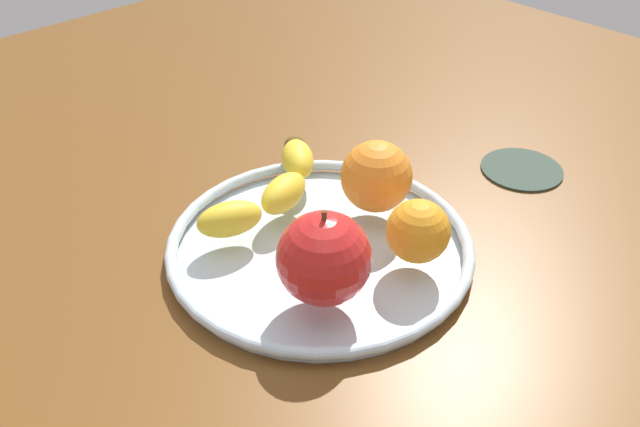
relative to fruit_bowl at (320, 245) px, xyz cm
name	(u,v)px	position (x,y,z in cm)	size (l,w,h in cm)	color
ground_plane	(320,267)	(0.00, 0.00, -2.92)	(156.65, 156.65, 4.00)	brown
fruit_bowl	(320,245)	(0.00, 0.00, 0.00)	(30.54, 30.54, 1.80)	silver
banana	(273,187)	(0.86, 8.13, 2.64)	(19.47, 10.61, 3.52)	yellow
apple	(324,258)	(-5.39, -6.18, 5.06)	(8.36, 8.36, 9.16)	red
orange_front_right	(418,231)	(4.65, -8.36, 3.93)	(6.09, 6.09, 6.09)	orange
orange_back_right	(378,177)	(7.96, -0.27, 4.61)	(7.44, 7.44, 7.44)	orange
ambient_coaster	(522,168)	(27.96, -5.33, -0.62)	(9.58, 9.58, 0.60)	#2B3A2F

